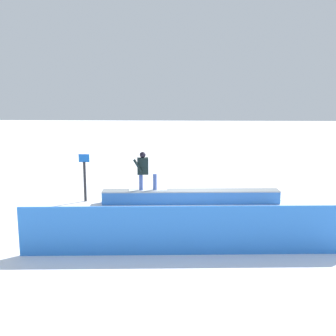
{
  "coord_description": "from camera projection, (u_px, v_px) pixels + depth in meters",
  "views": [
    {
      "loc": [
        0.06,
        14.07,
        3.79
      ],
      "look_at": [
        0.8,
        1.06,
        1.52
      ],
      "focal_mm": 41.5,
      "sensor_mm": 36.0,
      "label": 1
    }
  ],
  "objects": [
    {
      "name": "ground_plane",
      "position": [
        191.0,
        203.0,
        14.49
      ],
      "size": [
        120.0,
        120.0,
        0.0
      ],
      "primitive_type": "plane",
      "color": "white"
    },
    {
      "name": "grind_box",
      "position": [
        191.0,
        197.0,
        14.45
      ],
      "size": [
        6.59,
        1.07,
        0.51
      ],
      "color": "#2F68B8",
      "rests_on": "ground_plane"
    },
    {
      "name": "snowboarder",
      "position": [
        144.0,
        170.0,
        14.23
      ],
      "size": [
        1.44,
        0.53,
        1.44
      ],
      "color": "silver",
      "rests_on": "grind_box"
    },
    {
      "name": "safety_fence",
      "position": [
        191.0,
        231.0,
        9.57
      ],
      "size": [
        8.45,
        0.69,
        1.24
      ],
      "primitive_type": "cube",
      "rotation": [
        0.0,
        0.0,
        0.07
      ],
      "color": "blue",
      "rests_on": "ground_plane"
    },
    {
      "name": "trail_marker",
      "position": [
        85.0,
        176.0,
        14.62
      ],
      "size": [
        0.4,
        0.1,
        1.81
      ],
      "color": "#262628",
      "rests_on": "ground_plane"
    }
  ]
}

